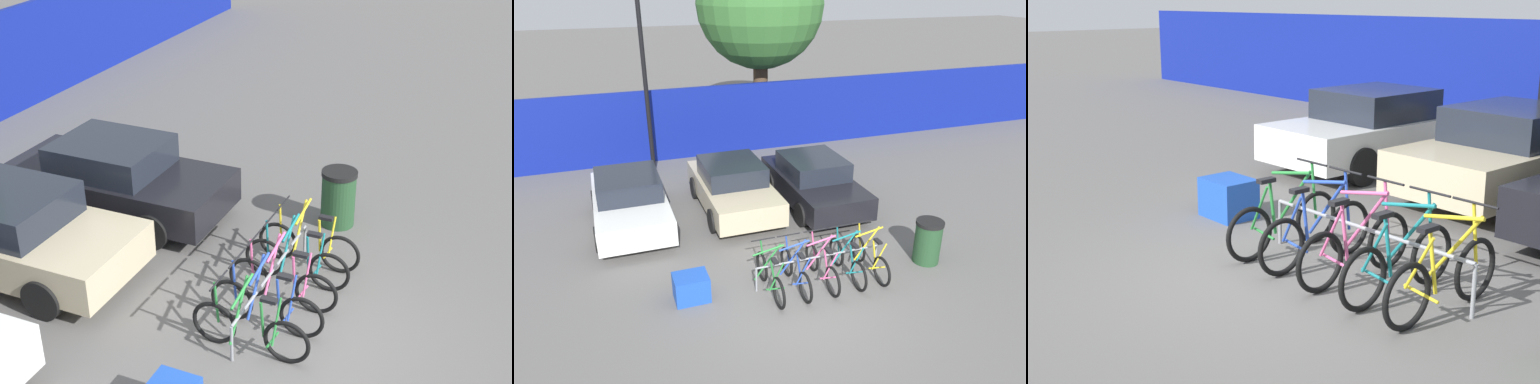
{
  "view_description": "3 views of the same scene",
  "coord_description": "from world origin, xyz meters",
  "views": [
    {
      "loc": [
        -7.4,
        -2.53,
        6.31
      ],
      "look_at": [
        1.55,
        1.3,
        1.31
      ],
      "focal_mm": 50.0,
      "sensor_mm": 36.0,
      "label": 1
    },
    {
      "loc": [
        -3.42,
        -7.69,
        6.13
      ],
      "look_at": [
        0.29,
        2.69,
        1.29
      ],
      "focal_mm": 35.0,
      "sensor_mm": 36.0,
      "label": 2
    },
    {
      "loc": [
        5.69,
        -4.76,
        2.96
      ],
      "look_at": [
        -0.78,
        0.78,
        0.64
      ],
      "focal_mm": 50.0,
      "sensor_mm": 36.0,
      "label": 3
    }
  ],
  "objects": [
    {
      "name": "cargo_crate",
      "position": [
        -2.06,
        0.86,
        0.28
      ],
      "size": [
        0.7,
        0.56,
        0.55
      ],
      "primitive_type": "cube",
      "color": "blue",
      "rests_on": "ground"
    },
    {
      "name": "car_white",
      "position": [
        -2.89,
        4.68,
        0.69
      ],
      "size": [
        1.91,
        3.94,
        1.4
      ],
      "color": "silver",
      "rests_on": "ground"
    },
    {
      "name": "bicycle_blue",
      "position": [
        0.09,
        0.53,
        0.38
      ],
      "size": [
        0.68,
        1.71,
        1.05
      ],
      "rotation": [
        0.0,
        0.0,
        0.03
      ],
      "color": "black",
      "rests_on": "ground"
    },
    {
      "name": "ground_plane",
      "position": [
        0.0,
        0.0,
        0.0
      ],
      "size": [
        120.0,
        120.0,
        0.0
      ],
      "primitive_type": "plane",
      "color": "#605E5B"
    },
    {
      "name": "bicycle_yellow",
      "position": [
        1.86,
        0.53,
        0.38
      ],
      "size": [
        0.68,
        1.71,
        1.05
      ],
      "rotation": [
        0.0,
        0.0,
        0.04
      ],
      "color": "black",
      "rests_on": "ground"
    },
    {
      "name": "bicycle_green",
      "position": [
        -0.48,
        0.53,
        0.38
      ],
      "size": [
        0.68,
        1.71,
        1.05
      ],
      "rotation": [
        0.0,
        0.0,
        -0.06
      ],
      "color": "black",
      "rests_on": "ground"
    },
    {
      "name": "bike_rack",
      "position": [
        0.69,
        0.68,
        0.47
      ],
      "size": [
        2.88,
        0.04,
        0.57
      ],
      "color": "gray",
      "rests_on": "ground"
    },
    {
      "name": "car_beige",
      "position": [
        -0.09,
        4.71,
        0.69
      ],
      "size": [
        1.91,
        3.94,
        1.4
      ],
      "color": "#C1B28E",
      "rests_on": "ground"
    },
    {
      "name": "bicycle_pink",
      "position": [
        0.7,
        0.53,
        0.38
      ],
      "size": [
        0.68,
        1.71,
        1.05
      ],
      "rotation": [
        0.0,
        0.0,
        -0.06
      ],
      "color": "black",
      "rests_on": "ground"
    },
    {
      "name": "bicycle_teal",
      "position": [
        1.31,
        0.53,
        0.38
      ],
      "size": [
        0.68,
        1.71,
        1.05
      ],
      "rotation": [
        0.0,
        0.0,
        -0.02
      ],
      "color": "black",
      "rests_on": "ground"
    }
  ]
}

